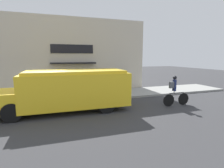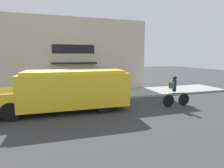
% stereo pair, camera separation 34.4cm
% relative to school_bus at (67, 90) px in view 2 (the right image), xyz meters
% --- Properties ---
extents(ground_plane, '(70.00, 70.00, 0.00)m').
position_rel_school_bus_xyz_m(ground_plane, '(-1.18, 1.47, -1.12)').
color(ground_plane, '#38383A').
extents(sidewalk, '(28.00, 2.96, 0.14)m').
position_rel_school_bus_xyz_m(sidewalk, '(-1.18, 2.95, -1.05)').
color(sidewalk, '#999993').
rests_on(sidewalk, ground_plane).
extents(storefront, '(15.87, 0.88, 5.77)m').
position_rel_school_bus_xyz_m(storefront, '(-1.14, 4.60, 1.76)').
color(storefront, beige).
rests_on(storefront, ground_plane).
extents(school_bus, '(6.91, 2.70, 2.12)m').
position_rel_school_bus_xyz_m(school_bus, '(0.00, 0.00, 0.00)').
color(school_bus, yellow).
rests_on(school_bus, ground_plane).
extents(cyclist, '(1.73, 0.22, 1.76)m').
position_rel_school_bus_xyz_m(cyclist, '(5.89, -0.98, -0.28)').
color(cyclist, black).
rests_on(cyclist, ground_plane).
extents(trash_bin, '(0.56, 0.56, 0.86)m').
position_rel_school_bus_xyz_m(trash_bin, '(-1.82, 3.02, -0.55)').
color(trash_bin, '#2D5138').
rests_on(trash_bin, sidewalk).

